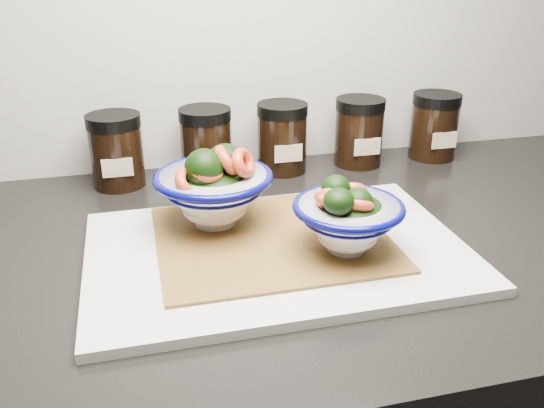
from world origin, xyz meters
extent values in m
cube|color=black|center=(0.00, 1.45, 0.88)|extent=(3.50, 0.60, 0.04)
cube|color=beige|center=(-0.14, 1.41, 0.91)|extent=(0.45, 0.30, 0.01)
cube|color=olive|center=(-0.14, 1.43, 0.91)|extent=(0.28, 0.24, 0.00)
cylinder|color=white|center=(-0.20, 1.49, 0.92)|extent=(0.05, 0.05, 0.01)
ellipsoid|color=white|center=(-0.20, 1.49, 0.94)|extent=(0.08, 0.08, 0.04)
torus|color=#050654|center=(-0.20, 1.49, 0.98)|extent=(0.15, 0.15, 0.01)
torus|color=#050654|center=(-0.20, 1.49, 0.96)|extent=(0.12, 0.12, 0.00)
ellipsoid|color=black|center=(-0.20, 1.49, 0.97)|extent=(0.11, 0.11, 0.05)
ellipsoid|color=black|center=(-0.21, 1.51, 0.98)|extent=(0.04, 0.04, 0.03)
cylinder|color=#477233|center=(-0.21, 1.51, 0.97)|extent=(0.02, 0.01, 0.03)
ellipsoid|color=black|center=(-0.18, 1.49, 0.99)|extent=(0.04, 0.04, 0.05)
cylinder|color=#477233|center=(-0.18, 1.49, 0.97)|extent=(0.02, 0.01, 0.03)
ellipsoid|color=black|center=(-0.18, 1.49, 1.00)|extent=(0.05, 0.05, 0.04)
cylinder|color=#477233|center=(-0.18, 1.49, 0.98)|extent=(0.01, 0.02, 0.03)
ellipsoid|color=black|center=(-0.21, 1.47, 1.00)|extent=(0.05, 0.05, 0.05)
cylinder|color=#477233|center=(-0.21, 1.47, 0.98)|extent=(0.02, 0.01, 0.03)
ellipsoid|color=black|center=(-0.18, 1.51, 0.98)|extent=(0.04, 0.04, 0.04)
cylinder|color=#477233|center=(-0.18, 1.51, 0.97)|extent=(0.01, 0.02, 0.03)
torus|color=#E24F2A|center=(-0.16, 1.47, 1.00)|extent=(0.05, 0.06, 0.05)
torus|color=#E24F2A|center=(-0.23, 1.46, 0.99)|extent=(0.06, 0.05, 0.05)
torus|color=#E24F2A|center=(-0.21, 1.47, 1.00)|extent=(0.05, 0.05, 0.04)
torus|color=#E24F2A|center=(-0.18, 1.48, 1.00)|extent=(0.04, 0.06, 0.06)
cylinder|color=#CCBC8E|center=(-0.18, 1.49, 0.99)|extent=(0.02, 0.02, 0.02)
cylinder|color=#CCBC8E|center=(-0.20, 1.50, 0.99)|extent=(0.02, 0.02, 0.01)
cylinder|color=white|center=(-0.06, 1.38, 0.92)|extent=(0.05, 0.05, 0.01)
ellipsoid|color=white|center=(-0.06, 1.38, 0.93)|extent=(0.07, 0.07, 0.03)
torus|color=#050654|center=(-0.06, 1.38, 0.97)|extent=(0.13, 0.13, 0.01)
torus|color=#050654|center=(-0.06, 1.38, 0.96)|extent=(0.11, 0.11, 0.00)
ellipsoid|color=black|center=(-0.06, 1.38, 0.96)|extent=(0.10, 0.10, 0.04)
ellipsoid|color=black|center=(-0.05, 1.37, 0.97)|extent=(0.03, 0.03, 0.03)
cylinder|color=#477233|center=(-0.05, 1.37, 0.96)|extent=(0.01, 0.01, 0.02)
ellipsoid|color=black|center=(-0.05, 1.37, 0.98)|extent=(0.04, 0.04, 0.03)
cylinder|color=#477233|center=(-0.05, 1.37, 0.97)|extent=(0.02, 0.01, 0.02)
ellipsoid|color=black|center=(-0.07, 1.39, 0.99)|extent=(0.03, 0.03, 0.03)
cylinder|color=#477233|center=(-0.07, 1.39, 0.98)|extent=(0.01, 0.01, 0.02)
ellipsoid|color=black|center=(-0.06, 1.37, 0.98)|extent=(0.03, 0.03, 0.03)
cylinder|color=#477233|center=(-0.06, 1.37, 0.96)|extent=(0.01, 0.01, 0.02)
ellipsoid|color=black|center=(-0.08, 1.36, 0.99)|extent=(0.04, 0.04, 0.03)
cylinder|color=#477233|center=(-0.08, 1.36, 0.98)|extent=(0.01, 0.01, 0.02)
torus|color=#E24F2A|center=(-0.06, 1.36, 0.98)|extent=(0.05, 0.05, 0.03)
torus|color=#E24F2A|center=(-0.09, 1.37, 0.98)|extent=(0.04, 0.05, 0.05)
torus|color=#E24F2A|center=(-0.05, 1.41, 0.98)|extent=(0.05, 0.05, 0.04)
torus|color=#E24F2A|center=(-0.08, 1.38, 0.98)|extent=(0.04, 0.04, 0.04)
cylinder|color=#CCBC8E|center=(-0.06, 1.36, 0.98)|extent=(0.02, 0.02, 0.01)
cylinder|color=#CCBC8E|center=(-0.05, 1.39, 0.98)|extent=(0.02, 0.02, 0.01)
cylinder|color=black|center=(-0.32, 1.69, 0.95)|extent=(0.08, 0.08, 0.09)
cylinder|color=black|center=(-0.32, 1.69, 1.00)|extent=(0.08, 0.08, 0.02)
cube|color=#C6B793|center=(-0.32, 1.65, 0.94)|extent=(0.05, 0.00, 0.03)
cylinder|color=black|center=(-0.18, 1.69, 0.95)|extent=(0.08, 0.08, 0.09)
cylinder|color=black|center=(-0.18, 1.69, 1.00)|extent=(0.08, 0.08, 0.02)
cube|color=#C6B793|center=(-0.18, 1.65, 0.94)|extent=(0.04, 0.00, 0.03)
cylinder|color=black|center=(-0.06, 1.69, 0.95)|extent=(0.08, 0.08, 0.09)
cylinder|color=black|center=(-0.06, 1.69, 1.00)|extent=(0.08, 0.08, 0.02)
cube|color=#C6B793|center=(-0.06, 1.65, 0.94)|extent=(0.04, 0.00, 0.03)
cylinder|color=black|center=(0.08, 1.69, 0.95)|extent=(0.08, 0.08, 0.09)
cylinder|color=black|center=(0.08, 1.69, 1.00)|extent=(0.08, 0.08, 0.02)
cube|color=#C6B793|center=(0.08, 1.65, 0.94)|extent=(0.04, 0.00, 0.03)
cylinder|color=black|center=(0.22, 1.69, 0.95)|extent=(0.08, 0.08, 0.09)
cylinder|color=black|center=(0.22, 1.69, 1.00)|extent=(0.08, 0.08, 0.02)
cube|color=#C6B793|center=(0.22, 1.65, 0.94)|extent=(0.04, 0.00, 0.03)
camera|label=1|loc=(-0.29, 0.82, 1.25)|focal=38.00mm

